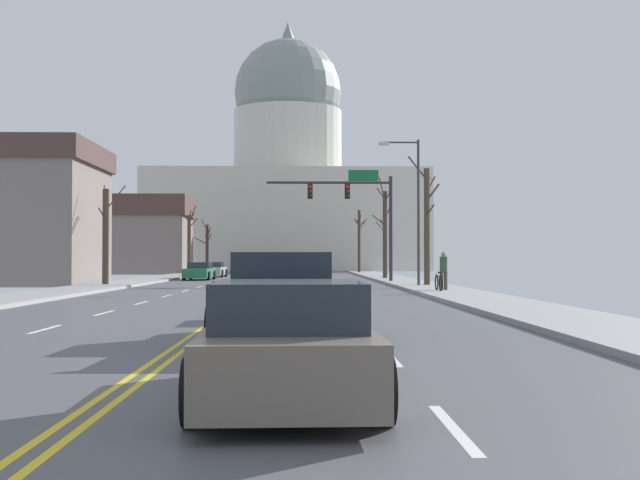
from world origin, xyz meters
name	(u,v)px	position (x,y,z in m)	size (l,w,h in m)	color
ground	(257,292)	(0.00, 0.00, 0.02)	(20.00, 180.00, 0.20)	#4F4F54
signal_gantry	(356,202)	(5.41, 13.87, 5.08)	(7.91, 0.41, 6.96)	#28282D
street_lamp_right	(413,199)	(7.92, 5.87, 4.70)	(2.18, 0.24, 7.70)	#333338
capitol_building	(288,187)	(0.00, 70.64, 11.02)	(35.33, 22.22, 33.16)	beige
sedan_near_00	(294,275)	(1.56, 10.74, 0.58)	(2.12, 4.59, 1.24)	#6B6056
sedan_near_01	(293,278)	(1.58, 3.68, 0.57)	(2.09, 4.30, 1.23)	#6B6056
sedan_near_02	(298,281)	(1.91, -2.16, 0.60)	(2.02, 4.65, 1.28)	silver
sedan_near_03	(298,288)	(1.95, -9.19, 0.54)	(2.11, 4.51, 1.13)	silver
sedan_near_04	(296,297)	(1.93, -15.80, 0.55)	(2.08, 4.41, 1.18)	navy
pickup_truck_near_05	(282,301)	(1.73, -21.38, 0.73)	(2.42, 5.30, 1.66)	black
sedan_near_06	(288,345)	(1.97, -27.91, 0.61)	(2.03, 4.42, 1.31)	#6B6056
sedan_oncoming_00	(199,272)	(-5.37, 21.63, 0.59)	(2.02, 4.69, 1.26)	#1E7247
sedan_oncoming_01	(213,270)	(-5.44, 30.52, 0.59)	(2.17, 4.58, 1.24)	#9EA3A8
sedan_oncoming_02	(263,269)	(-1.69, 38.82, 0.57)	(2.14, 4.58, 1.22)	#B71414
sedan_oncoming_03	(264,268)	(-1.99, 47.03, 0.58)	(2.12, 4.73, 1.21)	#6B6056
flank_building_01	(119,235)	(-16.22, 43.97, 3.91)	(14.14, 7.92, 7.70)	slate
flank_building_02	(28,209)	(-18.99, 25.46, 5.36)	(9.09, 8.22, 10.59)	slate
bare_tree_00	(385,232)	(7.97, 21.28, 3.42)	(1.32, 2.31, 7.17)	#423328
bare_tree_01	(106,234)	(-8.67, 7.61, 2.86)	(1.78, 2.04, 5.52)	#423328
bare_tree_02	(359,240)	(7.82, 45.96, 3.47)	(1.38, 2.05, 6.37)	#423328
bare_tree_03	(189,241)	(-8.72, 40.02, 3.15)	(1.57, 2.19, 6.41)	#423328
bare_tree_04	(385,240)	(8.56, 26.80, 2.98)	(1.33, 1.49, 5.88)	brown
bare_tree_05	(207,246)	(-8.76, 54.35, 2.89)	(2.01, 1.94, 5.85)	#423328
bare_tree_06	(427,223)	(8.74, 6.45, 3.43)	(1.73, 2.36, 6.90)	#4C3D2D
pedestrian_00	(444,269)	(8.39, -0.68, 1.08)	(0.35, 0.34, 1.71)	#4C4238
bicycle_parked	(439,282)	(8.06, -1.32, 0.49)	(0.12, 1.77, 0.85)	black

